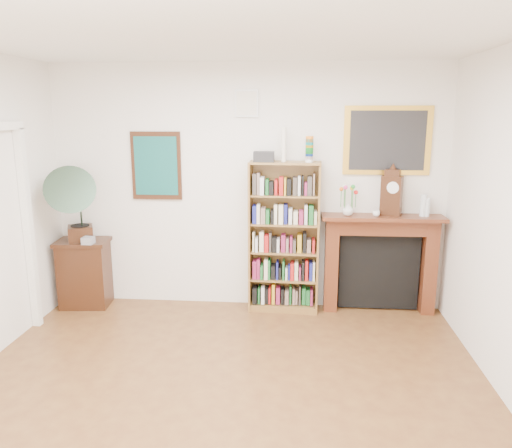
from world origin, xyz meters
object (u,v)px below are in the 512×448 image
Objects in this scene: gramophone at (72,200)px; flower_vase at (348,209)px; side_cabinet at (85,273)px; bookshelf at (284,229)px; bottle_right at (427,207)px; cd_stack at (88,240)px; bottle_left at (423,205)px; fireplace at (380,255)px; teacup at (376,214)px; mantel_clock at (391,193)px.

gramophone is 3.07m from flower_vase.
bookshelf is at bearing -3.87° from side_cabinet.
bottle_right is (3.92, 0.22, -0.07)m from gramophone.
bookshelf is 2.41m from side_cabinet.
cd_stack is 0.50× the size of bottle_left.
bookshelf is 8.27× the size of bottle_left.
bookshelf is 1.13m from fireplace.
bottle_left reaches higher than teacup.
bookshelf is 16.53× the size of cd_stack.
bottle_right is at bearing -3.29° from bottle_left.
mantel_clock is at bearing 176.85° from bottle_right.
cd_stack is at bearing -176.70° from teacup.
teacup is (3.35, 0.04, 0.77)m from side_cabinet.
side_cabinet is 6.66× the size of cd_stack.
bottle_left is at bearing -4.32° from side_cabinet.
fireplace is at bearing 174.01° from bottle_right.
gramophone reaches higher than bottle_left.
gramophone is at bearing -152.50° from mantel_clock.
bottle_left is at bearing 5.74° from teacup.
cd_stack is (-3.30, -0.28, 0.17)m from fireplace.
bookshelf reaches higher than side_cabinet.
side_cabinet is at bearing -178.72° from bottle_left.
fireplace is at bearing 9.48° from flower_vase.
mantel_clock is at bearing 23.14° from teacup.
bookshelf reaches higher than fireplace.
flower_vase reaches higher than fireplace.
flower_vase is 0.57× the size of bottle_left.
bottle_right is at bearing -20.93° from gramophone.
fireplace is 0.74m from bottle_right.
teacup reaches higher than side_cabinet.
mantel_clock is at bearing -20.23° from gramophone.
fireplace is 9.86× the size of flower_vase.
teacup is (0.31, -0.03, -0.04)m from flower_vase.
gramophone is at bearing -175.91° from fireplace.
fireplace is at bearing -19.67° from gramophone.
gramophone is 0.49m from cd_stack.
gramophone is at bearing -172.46° from bookshelf.
mantel_clock is at bearing -3.89° from side_cabinet.
cd_stack is (0.16, -0.01, -0.46)m from gramophone.
bottle_left reaches higher than cd_stack.
flower_vase is at bearing -178.96° from bottle_right.
gramophone reaches higher than mantel_clock.
bottle_left reaches higher than bottle_right.
cd_stack is at bearing -171.81° from bookshelf.
teacup is 0.52m from bottle_left.
mantel_clock is 2.12× the size of bottle_left.
mantel_clock is 2.55× the size of bottle_right.
mantel_clock is 0.41m from bottle_right.
fireplace is at bearing -3.38° from side_cabinet.
gramophone is at bearing -176.68° from bottle_left.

